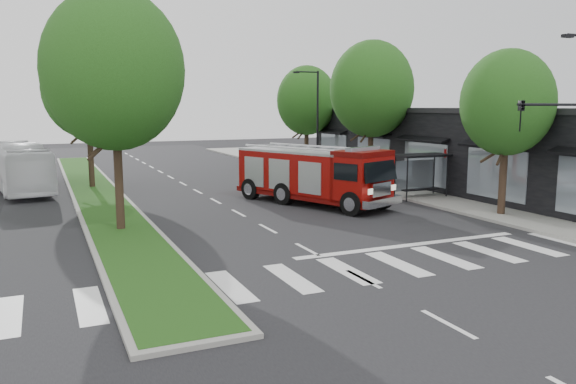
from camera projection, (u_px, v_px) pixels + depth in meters
name	position (u px, v px, depth m)	size (l,w,h in m)	color
ground	(307.00, 250.00, 21.10)	(140.00, 140.00, 0.00)	black
sidewalk_right	(418.00, 191.00, 35.12)	(5.00, 80.00, 0.15)	gray
median	(95.00, 192.00, 34.97)	(3.00, 50.00, 0.15)	gray
storefront_row	(475.00, 151.00, 36.55)	(8.00, 30.00, 5.00)	black
bus_shelter	(420.00, 164.00, 32.63)	(3.20, 1.60, 2.61)	black
tree_right_near	(507.00, 103.00, 26.67)	(4.40, 4.40, 8.05)	black
tree_right_mid	(372.00, 89.00, 37.38)	(5.60, 5.60, 9.72)	black
tree_right_far	(307.00, 101.00, 46.52)	(5.00, 5.00, 8.73)	black
tree_median_near	(114.00, 70.00, 23.10)	(5.80, 5.80, 10.16)	black
tree_median_far	(87.00, 88.00, 35.81)	(5.60, 5.60, 9.72)	black
streetlight_right_far	(316.00, 118.00, 42.64)	(2.11, 0.20, 8.00)	black
fire_engine	(312.00, 175.00, 30.79)	(6.28, 9.94, 3.32)	#520604
city_bus	(20.00, 167.00, 35.53)	(2.57, 11.00, 3.06)	silver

